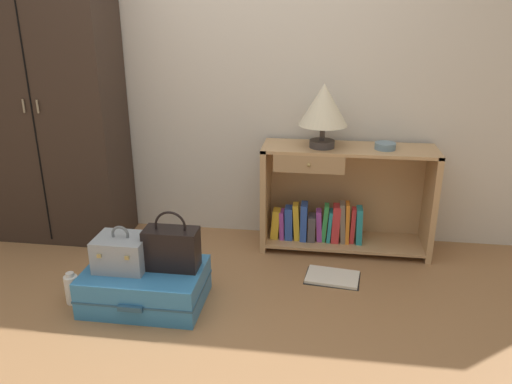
{
  "coord_description": "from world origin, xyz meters",
  "views": [
    {
      "loc": [
        0.65,
        -2.13,
        1.65
      ],
      "look_at": [
        0.23,
        0.84,
        0.55
      ],
      "focal_mm": 35.24,
      "sensor_mm": 36.0,
      "label": 1
    }
  ],
  "objects": [
    {
      "name": "table_lamp",
      "position": [
        0.63,
        1.21,
        1.04
      ],
      "size": [
        0.33,
        0.33,
        0.43
      ],
      "color": "#3D3838",
      "rests_on": "bookshelf"
    },
    {
      "name": "wardrobe",
      "position": [
        -1.31,
        1.2,
        1.03
      ],
      "size": [
        0.98,
        0.47,
        2.07
      ],
      "color": "#33261E",
      "rests_on": "ground_plane"
    },
    {
      "name": "suitcase_large",
      "position": [
        -0.36,
        0.34,
        0.11
      ],
      "size": [
        0.69,
        0.49,
        0.23
      ],
      "color": "teal",
      "rests_on": "ground_plane"
    },
    {
      "name": "open_book_on_floor",
      "position": [
        0.74,
        0.78,
        0.01
      ],
      "size": [
        0.37,
        0.27,
        0.02
      ],
      "color": "white",
      "rests_on": "ground_plane"
    },
    {
      "name": "bookshelf",
      "position": [
        0.77,
        1.26,
        0.36
      ],
      "size": [
        1.18,
        0.38,
        0.76
      ],
      "color": "tan",
      "rests_on": "ground_plane"
    },
    {
      "name": "back_wall",
      "position": [
        0.0,
        1.5,
        1.3
      ],
      "size": [
        6.4,
        0.1,
        2.6
      ],
      "primitive_type": "cube",
      "color": "beige",
      "rests_on": "ground_plane"
    },
    {
      "name": "handbag",
      "position": [
        -0.2,
        0.38,
        0.35
      ],
      "size": [
        0.31,
        0.15,
        0.35
      ],
      "color": "black",
      "rests_on": "suitcase_large"
    },
    {
      "name": "ground_plane",
      "position": [
        0.0,
        0.0,
        0.0
      ],
      "size": [
        9.0,
        9.0,
        0.0
      ],
      "primitive_type": "plane",
      "color": "#9E7047"
    },
    {
      "name": "bowl",
      "position": [
        1.05,
        1.22,
        0.78
      ],
      "size": [
        0.14,
        0.14,
        0.04
      ],
      "primitive_type": "cylinder",
      "color": "slate",
      "rests_on": "bookshelf"
    },
    {
      "name": "train_case",
      "position": [
        -0.49,
        0.34,
        0.32
      ],
      "size": [
        0.29,
        0.25,
        0.26
      ],
      "color": "#8E99A3",
      "rests_on": "suitcase_large"
    },
    {
      "name": "bottle",
      "position": [
        -0.79,
        0.28,
        0.09
      ],
      "size": [
        0.08,
        0.08,
        0.2
      ],
      "color": "white",
      "rests_on": "ground_plane"
    }
  ]
}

